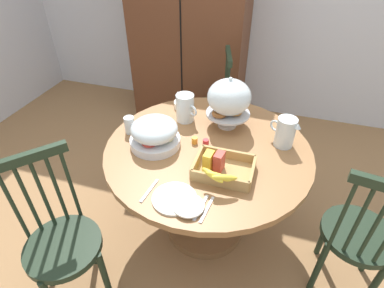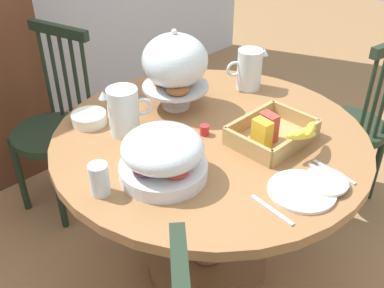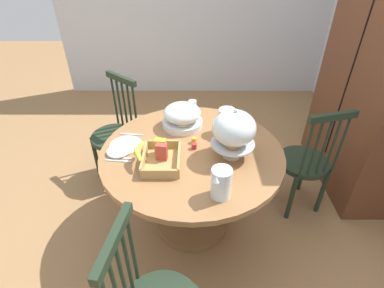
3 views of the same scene
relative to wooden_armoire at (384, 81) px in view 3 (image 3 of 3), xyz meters
name	(u,v)px [view 3 (image 3 of 3)]	position (x,y,z in m)	size (l,w,h in m)	color
ground_plane	(193,211)	(0.46, -1.50, -0.98)	(10.00, 10.00, 0.00)	#997047
wooden_armoire	(384,81)	(0.00, 0.00, 0.00)	(1.18, 0.60, 1.96)	brown
dining_table	(192,174)	(0.59, -1.51, -0.45)	(1.23, 1.23, 0.74)	olive
windsor_chair_near_window	(305,163)	(0.37, -0.62, -0.53)	(0.42, 0.42, 0.97)	#1E2D1E
windsor_chair_by_cabinet	(116,135)	(-0.02, -2.19, -0.53)	(0.47, 0.47, 0.97)	#1E2D1E
pastry_stand_with_dome	(234,130)	(0.65, -1.25, -0.05)	(0.28, 0.28, 0.34)	silver
fruit_platter_covered	(182,116)	(0.28, -1.58, -0.16)	(0.30, 0.30, 0.18)	silver
orange_juice_pitcher	(226,122)	(0.37, -1.26, -0.16)	(0.18, 0.12, 0.19)	silver
milk_pitcher	(221,184)	(1.01, -1.35, -0.16)	(0.18, 0.12, 0.18)	silver
cereal_basket	(159,156)	(0.72, -1.72, -0.20)	(0.32, 0.30, 0.12)	tan
china_plate_large	(126,145)	(0.54, -1.96, -0.24)	(0.22, 0.22, 0.01)	white
china_plate_small	(118,151)	(0.63, -1.99, -0.23)	(0.15, 0.15, 0.01)	white
cereal_bowl	(246,125)	(0.30, -1.11, -0.22)	(0.14, 0.14, 0.04)	white
drinking_glass	(192,107)	(0.08, -1.51, -0.19)	(0.06, 0.06, 0.11)	silver
jam_jar_strawberry	(194,146)	(0.57, -1.49, -0.22)	(0.04, 0.04, 0.04)	#B7282D
jam_jar_apricot	(194,140)	(0.50, -1.49, -0.22)	(0.04, 0.04, 0.04)	orange
table_knife	(120,158)	(0.68, -1.98, -0.24)	(0.17, 0.01, 0.01)	silver
dinner_fork	(118,161)	(0.71, -1.98, -0.24)	(0.17, 0.01, 0.01)	silver
soup_spoon	(132,134)	(0.40, -1.95, -0.24)	(0.17, 0.01, 0.01)	silver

